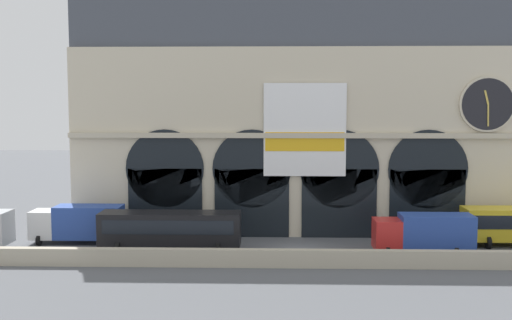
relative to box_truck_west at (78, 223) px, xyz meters
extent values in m
plane|color=#54565B|center=(18.10, -2.33, -1.70)|extent=(200.00, 200.00, 0.00)
cube|color=#B2A891|center=(18.10, -7.02, -1.06)|extent=(90.00, 0.70, 1.27)
cube|color=beige|center=(18.10, 4.80, 6.49)|extent=(39.14, 4.26, 16.37)
cube|color=#424751|center=(18.10, 5.10, 16.75)|extent=(39.14, 3.66, 4.16)
cube|color=black|center=(6.81, 2.62, 1.28)|extent=(6.44, 0.20, 5.97)
cylinder|color=black|center=(6.81, 2.62, 4.27)|extent=(6.77, 0.20, 6.77)
cube|color=black|center=(14.33, 2.62, 1.28)|extent=(6.44, 0.20, 5.97)
cylinder|color=black|center=(14.33, 2.62, 4.27)|extent=(6.77, 0.20, 6.77)
cube|color=black|center=(21.86, 2.62, 1.28)|extent=(6.44, 0.20, 5.97)
cylinder|color=black|center=(21.86, 2.62, 4.27)|extent=(6.77, 0.20, 6.77)
cube|color=black|center=(29.39, 2.62, 1.28)|extent=(6.44, 0.20, 5.97)
cylinder|color=black|center=(29.39, 2.62, 4.27)|extent=(6.77, 0.20, 6.77)
cylinder|color=beige|center=(34.19, 2.52, 9.81)|extent=(4.70, 0.25, 4.70)
cylinder|color=black|center=(34.19, 2.40, 9.81)|extent=(4.35, 0.06, 4.35)
cube|color=gold|center=(34.03, 2.34, 10.38)|extent=(0.46, 0.04, 1.20)
cube|color=gold|center=(34.21, 2.32, 8.88)|extent=(0.18, 0.04, 1.85)
cube|color=white|center=(18.86, 2.50, 7.63)|extent=(7.02, 0.12, 7.94)
cube|color=yellow|center=(18.86, 2.42, 6.62)|extent=(6.74, 0.04, 1.62)
cube|color=#C0B49A|center=(18.10, 2.52, 7.15)|extent=(39.14, 0.50, 0.44)
cube|color=white|center=(-2.86, 0.00, -0.13)|extent=(2.00, 2.30, 2.30)
cube|color=#28479E|center=(0.89, 0.00, 0.07)|extent=(5.50, 2.30, 2.70)
cylinder|color=black|center=(-2.96, -1.04, -1.28)|extent=(0.28, 0.84, 0.84)
cylinder|color=black|center=(-2.96, 1.03, -1.28)|extent=(0.28, 0.84, 0.84)
cylinder|color=black|center=(2.14, -1.04, -1.28)|extent=(0.28, 0.84, 0.84)
cylinder|color=black|center=(2.14, 1.03, -1.28)|extent=(0.28, 0.84, 0.84)
cube|color=black|center=(8.13, -2.64, 0.10)|extent=(11.00, 2.50, 2.60)
cube|color=black|center=(8.13, -3.91, 0.45)|extent=(10.12, 0.04, 1.10)
cylinder|color=black|center=(4.28, -3.76, -1.20)|extent=(0.28, 1.00, 1.00)
cylinder|color=black|center=(4.28, -1.51, -1.20)|extent=(0.28, 1.00, 1.00)
cylinder|color=black|center=(11.98, -3.76, -1.20)|extent=(0.28, 1.00, 1.00)
cylinder|color=black|center=(11.98, -1.51, -1.20)|extent=(0.28, 1.00, 1.00)
cube|color=red|center=(24.93, -3.11, -0.13)|extent=(2.00, 2.30, 2.30)
cube|color=#28479E|center=(28.68, -3.11, 0.07)|extent=(5.50, 2.30, 2.70)
cylinder|color=black|center=(24.83, -4.15, -1.28)|extent=(0.28, 0.84, 0.84)
cylinder|color=black|center=(24.83, -2.08, -1.28)|extent=(0.28, 0.84, 0.84)
cylinder|color=black|center=(29.93, -4.15, -1.28)|extent=(0.28, 0.84, 0.84)
cylinder|color=black|center=(29.93, -2.08, -1.28)|extent=(0.28, 0.84, 0.84)
cylinder|color=black|center=(33.39, -1.07, -1.20)|extent=(0.28, 1.00, 1.00)
cylinder|color=black|center=(33.39, 1.18, -1.20)|extent=(0.28, 1.00, 1.00)
camera|label=1|loc=(16.22, -48.92, 9.91)|focal=42.33mm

